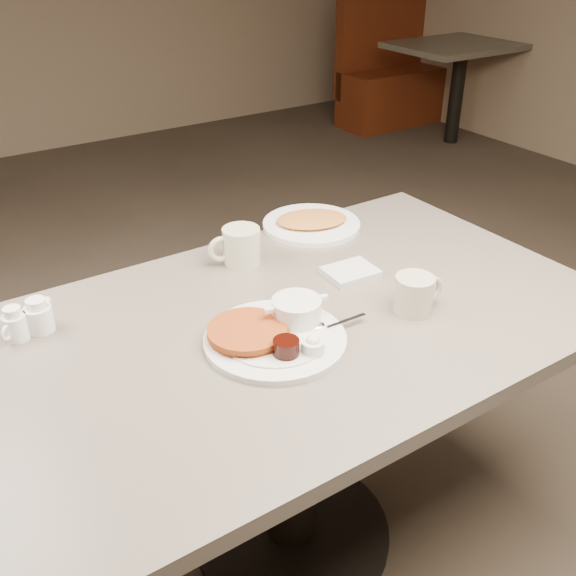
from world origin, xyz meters
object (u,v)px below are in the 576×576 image
coffee_mug_far (240,246)px  creamer_right (38,317)px  creamer_left (15,325)px  main_plate (276,331)px  diner_table (292,376)px  coffee_mug_near (415,293)px  booth_back_right (402,74)px  hash_plate (311,223)px

coffee_mug_far → creamer_right: bearing=-176.3°
creamer_left → creamer_right: (0.05, 0.01, -0.00)m
main_plate → diner_table: bearing=33.4°
coffee_mug_near → booth_back_right: (2.90, 3.19, -0.39)m
creamer_left → creamer_right: bearing=8.1°
main_plate → creamer_left: 0.57m
coffee_mug_far → creamer_left: (-0.59, -0.04, -0.01)m
booth_back_right → main_plate: bearing=-136.1°
hash_plate → creamer_right: bearing=-171.9°
creamer_left → coffee_mug_near: bearing=-26.0°
coffee_mug_far → creamer_right: (-0.54, -0.03, -0.01)m
diner_table → coffee_mug_far: (0.04, 0.31, 0.22)m
diner_table → creamer_right: bearing=151.7°
hash_plate → diner_table: bearing=-130.3°
booth_back_right → hash_plate: bearing=-136.7°
main_plate → coffee_mug_far: size_ratio=2.64×
coffee_mug_far → creamer_right: size_ratio=1.59×
main_plate → creamer_left: size_ratio=5.03×
hash_plate → booth_back_right: 3.91m
main_plate → coffee_mug_near: coffee_mug_near is taller
main_plate → coffee_mug_near: size_ratio=3.00×
coffee_mug_far → coffee_mug_near: bearing=-63.3°
main_plate → hash_plate: size_ratio=1.07×
diner_table → main_plate: 0.22m
hash_plate → booth_back_right: bearing=43.3°
diner_table → booth_back_right: bearing=44.1°
creamer_right → hash_plate: bearing=8.1°
diner_table → creamer_right: size_ratio=15.65×
coffee_mug_far → hash_plate: (0.29, 0.08, -0.04)m
creamer_left → booth_back_right: 4.67m
hash_plate → booth_back_right: size_ratio=0.30×
diner_table → creamer_left: size_ratio=18.75×
creamer_left → diner_table: bearing=-25.4°
coffee_mug_far → creamer_right: coffee_mug_far is taller
creamer_right → hash_plate: 0.84m
diner_table → hash_plate: 0.54m
main_plate → coffee_mug_near: (0.34, -0.08, 0.02)m
coffee_mug_far → booth_back_right: (3.12, 2.76, -0.39)m
coffee_mug_near → creamer_left: bearing=154.0°
coffee_mug_near → creamer_left: 0.90m
diner_table → creamer_left: 0.65m
coffee_mug_near → hash_plate: bearing=81.9°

